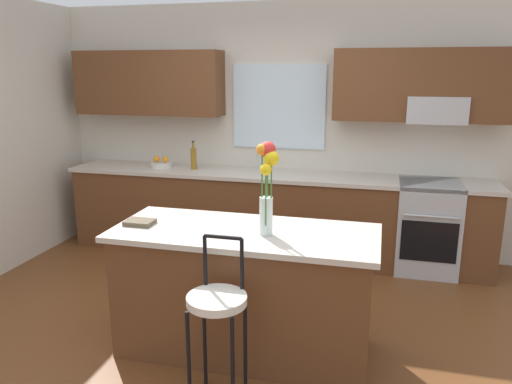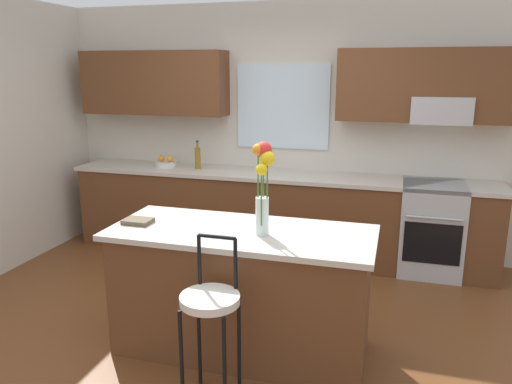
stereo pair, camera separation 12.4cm
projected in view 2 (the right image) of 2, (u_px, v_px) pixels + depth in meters
The scene contains 11 objects.
ground_plane at pixel (223, 329), 3.91m from camera, with size 14.00×14.00×0.00m, color brown.
back_wall_assembly at pixel (285, 116), 5.39m from camera, with size 5.60×0.50×2.70m.
counter_run at pixel (275, 214), 5.38m from camera, with size 4.56×0.64×0.92m.
sink_faucet at pixel (261, 157), 5.42m from camera, with size 0.02×0.13×0.23m.
oven_range at pixel (431, 228), 4.93m from camera, with size 0.60×0.64×0.92m.
kitchen_island at pixel (242, 290), 3.54m from camera, with size 1.85×0.78×0.92m.
bar_stool_near at pixel (211, 306), 2.94m from camera, with size 0.36×0.36×1.04m.
flower_vase at pixel (263, 180), 3.24m from camera, with size 0.15×0.16×0.63m.
cookbook at pixel (138, 221), 3.57m from camera, with size 0.20×0.15×0.03m, color brown.
fruit_bowl_oranges at pixel (166, 163), 5.61m from camera, with size 0.24×0.24×0.13m.
bottle_olive_oil at pixel (198, 158), 5.48m from camera, with size 0.06×0.06×0.32m.
Camera 2 is at (1.24, -3.31, 2.01)m, focal length 34.63 mm.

